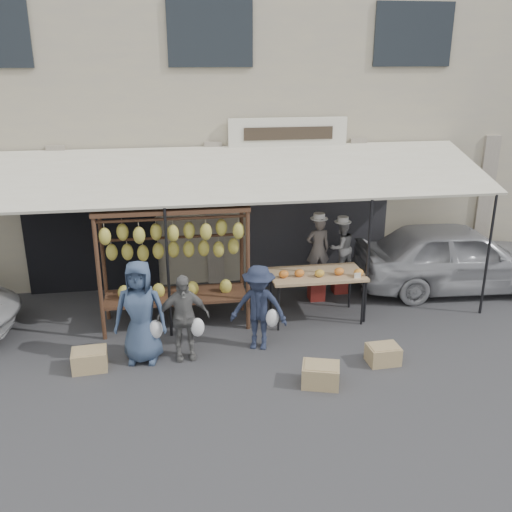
{
  "coord_description": "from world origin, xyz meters",
  "views": [
    {
      "loc": [
        -0.94,
        -7.88,
        4.65
      ],
      "look_at": [
        0.54,
        1.4,
        1.3
      ],
      "focal_mm": 40.0,
      "sensor_mm": 36.0,
      "label": 1
    }
  ],
  "objects_px": {
    "customer_right": "(259,308)",
    "crate_near_a": "(321,375)",
    "customer_left": "(140,312)",
    "crate_near_b": "(383,354)",
    "crate_far": "(90,360)",
    "vendor_left": "(318,249)",
    "sedan": "(457,256)",
    "produce_table": "(317,275)",
    "customer_mid": "(183,317)",
    "banana_rack": "(173,243)",
    "vendor_right": "(341,248)"
  },
  "relations": [
    {
      "from": "vendor_right",
      "to": "crate_far",
      "type": "relative_size",
      "value": 2.15
    },
    {
      "from": "produce_table",
      "to": "sedan",
      "type": "distance_m",
      "value": 3.36
    },
    {
      "from": "customer_mid",
      "to": "crate_near_b",
      "type": "distance_m",
      "value": 3.23
    },
    {
      "from": "banana_rack",
      "to": "produce_table",
      "type": "xyz_separation_m",
      "value": [
        2.54,
        -0.16,
        -0.7
      ]
    },
    {
      "from": "customer_mid",
      "to": "crate_near_b",
      "type": "bearing_deg",
      "value": -16.83
    },
    {
      "from": "vendor_left",
      "to": "crate_near_b",
      "type": "relative_size",
      "value": 2.62
    },
    {
      "from": "crate_far",
      "to": "crate_near_a",
      "type": "bearing_deg",
      "value": -16.25
    },
    {
      "from": "crate_near_a",
      "to": "sedan",
      "type": "height_order",
      "value": "sedan"
    },
    {
      "from": "banana_rack",
      "to": "customer_left",
      "type": "bearing_deg",
      "value": -115.89
    },
    {
      "from": "banana_rack",
      "to": "sedan",
      "type": "height_order",
      "value": "banana_rack"
    },
    {
      "from": "crate_near_b",
      "to": "customer_right",
      "type": "bearing_deg",
      "value": 156.74
    },
    {
      "from": "sedan",
      "to": "crate_near_b",
      "type": "bearing_deg",
      "value": 140.06
    },
    {
      "from": "vendor_left",
      "to": "vendor_right",
      "type": "height_order",
      "value": "vendor_left"
    },
    {
      "from": "produce_table",
      "to": "crate_near_b",
      "type": "relative_size",
      "value": 3.47
    },
    {
      "from": "banana_rack",
      "to": "crate_far",
      "type": "distance_m",
      "value": 2.38
    },
    {
      "from": "banana_rack",
      "to": "crate_near_a",
      "type": "xyz_separation_m",
      "value": [
        2.05,
        -2.33,
        -1.4
      ]
    },
    {
      "from": "produce_table",
      "to": "crate_near_b",
      "type": "xyz_separation_m",
      "value": [
        0.65,
        -1.71,
        -0.72
      ]
    },
    {
      "from": "vendor_left",
      "to": "crate_far",
      "type": "distance_m",
      "value": 4.73
    },
    {
      "from": "banana_rack",
      "to": "customer_right",
      "type": "bearing_deg",
      "value": -38.75
    },
    {
      "from": "crate_near_a",
      "to": "customer_mid",
      "type": "bearing_deg",
      "value": 150.17
    },
    {
      "from": "banana_rack",
      "to": "vendor_right",
      "type": "height_order",
      "value": "banana_rack"
    },
    {
      "from": "produce_table",
      "to": "banana_rack",
      "type": "bearing_deg",
      "value": 176.51
    },
    {
      "from": "vendor_right",
      "to": "customer_right",
      "type": "relative_size",
      "value": 0.78
    },
    {
      "from": "crate_near_a",
      "to": "crate_near_b",
      "type": "xyz_separation_m",
      "value": [
        1.15,
        0.46,
        -0.02
      ]
    },
    {
      "from": "crate_far",
      "to": "vendor_left",
      "type": "bearing_deg",
      "value": 26.21
    },
    {
      "from": "crate_near_a",
      "to": "vendor_left",
      "type": "bearing_deg",
      "value": 76.46
    },
    {
      "from": "customer_left",
      "to": "crate_near_b",
      "type": "height_order",
      "value": "customer_left"
    },
    {
      "from": "customer_mid",
      "to": "sedan",
      "type": "height_order",
      "value": "customer_mid"
    },
    {
      "from": "customer_left",
      "to": "sedan",
      "type": "relative_size",
      "value": 0.4
    },
    {
      "from": "banana_rack",
      "to": "crate_near_a",
      "type": "height_order",
      "value": "banana_rack"
    },
    {
      "from": "banana_rack",
      "to": "crate_near_b",
      "type": "bearing_deg",
      "value": -30.29
    },
    {
      "from": "produce_table",
      "to": "customer_mid",
      "type": "distance_m",
      "value": 2.67
    },
    {
      "from": "banana_rack",
      "to": "customer_right",
      "type": "distance_m",
      "value": 1.89
    },
    {
      "from": "produce_table",
      "to": "vendor_right",
      "type": "relative_size",
      "value": 1.5
    },
    {
      "from": "customer_left",
      "to": "crate_far",
      "type": "bearing_deg",
      "value": -160.24
    },
    {
      "from": "customer_right",
      "to": "crate_near_a",
      "type": "xyz_separation_m",
      "value": [
        0.72,
        -1.27,
        -0.57
      ]
    },
    {
      "from": "banana_rack",
      "to": "sedan",
      "type": "distance_m",
      "value": 5.88
    },
    {
      "from": "produce_table",
      "to": "crate_far",
      "type": "distance_m",
      "value": 4.16
    },
    {
      "from": "vendor_left",
      "to": "sedan",
      "type": "height_order",
      "value": "vendor_left"
    },
    {
      "from": "vendor_left",
      "to": "customer_left",
      "type": "relative_size",
      "value": 0.76
    },
    {
      "from": "vendor_left",
      "to": "crate_near_b",
      "type": "height_order",
      "value": "vendor_left"
    },
    {
      "from": "crate_far",
      "to": "vendor_right",
      "type": "bearing_deg",
      "value": 26.24
    },
    {
      "from": "crate_far",
      "to": "sedan",
      "type": "distance_m",
      "value": 7.48
    },
    {
      "from": "vendor_left",
      "to": "customer_mid",
      "type": "relative_size",
      "value": 0.9
    },
    {
      "from": "vendor_left",
      "to": "customer_right",
      "type": "distance_m",
      "value": 2.33
    },
    {
      "from": "customer_mid",
      "to": "sedan",
      "type": "distance_m",
      "value": 6.02
    },
    {
      "from": "crate_far",
      "to": "banana_rack",
      "type": "bearing_deg",
      "value": 43.81
    },
    {
      "from": "crate_near_a",
      "to": "sedan",
      "type": "bearing_deg",
      "value": 40.17
    },
    {
      "from": "customer_mid",
      "to": "sedan",
      "type": "relative_size",
      "value": 0.34
    },
    {
      "from": "vendor_left",
      "to": "crate_near_a",
      "type": "xyz_separation_m",
      "value": [
        -0.73,
        -3.05,
        -0.9
      ]
    }
  ]
}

